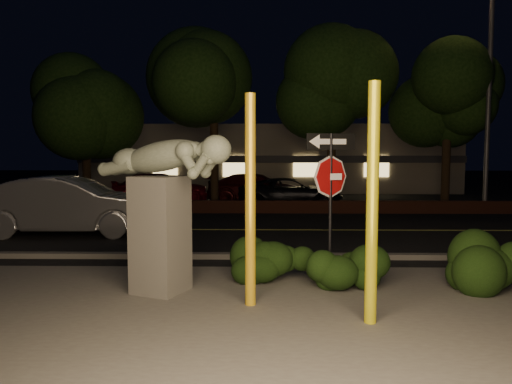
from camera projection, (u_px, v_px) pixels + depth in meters
The scene contains 24 objects.
ground at pixel (273, 217), 18.48m from camera, with size 90.00×90.00×0.00m, color black.
patio at pixel (285, 314), 7.52m from camera, with size 14.00×6.00×0.02m, color #4C4944.
road at pixel (275, 230), 15.49m from camera, with size 80.00×8.00×0.01m, color black.
lane_marking at pixel (275, 230), 15.49m from camera, with size 80.00×0.12×0.01m, color #CDCC52.
curb at pixel (278, 256), 11.40m from camera, with size 80.00×0.25×0.12m, color #4C4944.
brick_wall at pixel (273, 207), 19.76m from camera, with size 40.00×0.35×0.50m, color #4F2519.
parking_lot at pixel (271, 199), 25.46m from camera, with size 40.00×12.00×0.01m, color black.
building at pixel (270, 158), 33.25m from camera, with size 22.00×10.20×4.00m.
tree_far_a at pixel (84, 83), 21.18m from camera, with size 4.60×4.60×7.43m.
tree_far_b at pixel (214, 66), 21.22m from camera, with size 5.20×5.20×8.41m.
tree_far_c at pixel (332, 74), 20.76m from camera, with size 4.80×4.80×7.84m.
tree_far_d at pixel (449, 81), 21.19m from camera, with size 4.40×4.40×7.42m.
yellow_pole_left at pixel (250, 201), 7.80m from camera, with size 0.17×0.17×3.35m, color gold.
yellow_pole_right at pixel (372, 205), 6.96m from camera, with size 0.17×0.17×3.42m, color yellow.
signpost at pixel (331, 177), 9.20m from camera, with size 0.92×0.25×2.78m.
sculpture at pixel (162, 197), 8.52m from camera, with size 2.47×1.55×2.72m.
hedge_center at pixel (277, 258), 9.42m from camera, with size 1.69×0.79×0.88m, color black.
hedge_right at pixel (345, 262), 8.89m from camera, with size 1.46×0.78×0.96m, color black.
hedge_far_right at pixel (491, 261), 8.78m from camera, with size 1.51×0.94×1.05m, color black.
streetlight at pixel (484, 72), 19.44m from camera, with size 1.31×0.75×9.29m.
silver_sedan at pixel (69, 206), 14.61m from camera, with size 1.82×5.22×1.72m, color silver.
parked_car_red at pixel (160, 187), 23.32m from camera, with size 1.81×4.50×1.53m, color maroon.
parked_car_darkred at pixel (257, 189), 23.48m from camera, with size 1.94×4.77×1.39m, color #450E10.
parked_car_dark at pixel (290, 193), 21.88m from camera, with size 2.12×4.59×1.28m, color black.
Camera 1 is at (-0.31, -8.35, 2.46)m, focal length 35.00 mm.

